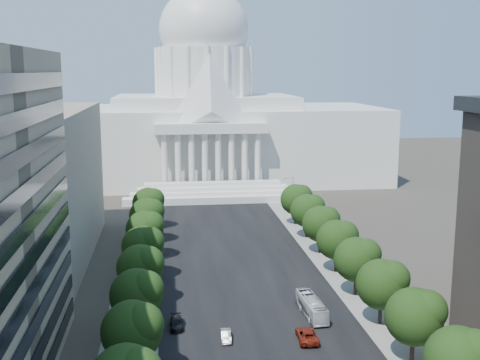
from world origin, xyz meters
name	(u,v)px	position (x,y,z in m)	size (l,w,h in m)	color
road_asphalt	(238,265)	(0.00, 90.00, 0.00)	(30.00, 260.00, 0.01)	black
sidewalk_left	(139,269)	(-19.00, 90.00, 0.00)	(8.00, 260.00, 0.02)	gray
sidewalk_right	(332,261)	(19.00, 90.00, 0.00)	(8.00, 260.00, 0.02)	gray
capitol	(205,122)	(0.00, 184.89, 20.01)	(120.00, 56.00, 73.00)	white
tree_l_d	(134,329)	(-17.66, 47.81, 6.45)	(7.79, 7.60, 9.97)	#33261C
tree_l_e	(139,294)	(-17.66, 59.81, 6.45)	(7.79, 7.60, 9.97)	#33261C
tree_l_f	(142,266)	(-17.66, 71.81, 6.45)	(7.79, 7.60, 9.97)	#33261C
tree_l_g	(144,245)	(-17.66, 83.81, 6.45)	(7.79, 7.60, 9.97)	#33261C
tree_l_h	(146,228)	(-17.66, 95.81, 6.45)	(7.79, 7.60, 9.97)	#33261C
tree_l_i	(148,214)	(-17.66, 107.81, 6.45)	(7.79, 7.60, 9.97)	#33261C
tree_l_j	(149,202)	(-17.66, 119.81, 6.45)	(7.79, 7.60, 9.97)	#33261C
tree_r_c	(462,359)	(18.34, 35.81, 6.45)	(7.79, 7.60, 9.97)	#33261C
tree_r_d	(417,315)	(18.34, 47.81, 6.45)	(7.79, 7.60, 9.97)	#33261C
tree_r_e	(384,283)	(18.34, 59.81, 6.45)	(7.79, 7.60, 9.97)	#33261C
tree_r_f	(359,258)	(18.34, 71.81, 6.45)	(7.79, 7.60, 9.97)	#33261C
tree_r_g	(338,239)	(18.34, 83.81, 6.45)	(7.79, 7.60, 9.97)	#33261C
tree_r_h	(322,223)	(18.34, 95.81, 6.45)	(7.79, 7.60, 9.97)	#33261C
tree_r_i	(309,210)	(18.34, 107.81, 6.45)	(7.79, 7.60, 9.97)	#33261C
tree_r_j	(297,198)	(18.34, 119.81, 6.45)	(7.79, 7.60, 9.97)	#33261C
streetlight_c	(394,286)	(19.90, 60.00, 5.82)	(2.61, 0.44, 9.00)	gray
streetlight_d	(345,240)	(19.90, 85.00, 5.82)	(2.61, 0.44, 9.00)	gray
streetlight_e	(313,210)	(19.90, 110.00, 5.82)	(2.61, 0.44, 9.00)	gray
streetlight_f	(291,189)	(19.90, 135.00, 5.82)	(2.61, 0.44, 9.00)	gray
car_silver	(226,336)	(-5.59, 57.09, 0.66)	(1.39, 3.99, 1.31)	#929599
car_red	(307,335)	(5.75, 55.54, 0.81)	(2.68, 5.82, 1.62)	maroon
car_dark_b	(176,323)	(-12.41, 62.12, 0.69)	(1.93, 4.74, 1.38)	black
city_bus	(311,307)	(8.48, 64.15, 1.45)	(2.44, 10.42, 2.90)	silver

